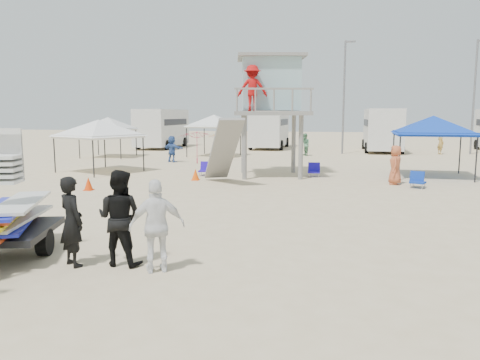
% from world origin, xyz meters
% --- Properties ---
extents(ground, '(140.00, 140.00, 0.00)m').
position_xyz_m(ground, '(0.00, 0.00, 0.00)').
color(ground, beige).
rests_on(ground, ground).
extents(surf_trailer, '(1.94, 2.78, 2.25)m').
position_xyz_m(surf_trailer, '(-3.61, 0.31, 0.92)').
color(surf_trailer, black).
rests_on(surf_trailer, ground).
extents(man_left, '(0.74, 0.68, 1.71)m').
position_xyz_m(man_left, '(-2.09, 0.01, 0.85)').
color(man_left, black).
rests_on(man_left, ground).
extents(man_mid, '(0.92, 0.73, 1.82)m').
position_xyz_m(man_mid, '(-1.24, 0.26, 0.91)').
color(man_mid, black).
rests_on(man_mid, ground).
extents(man_right, '(1.07, 0.82, 1.70)m').
position_xyz_m(man_right, '(-0.39, 0.01, 0.85)').
color(man_right, white).
rests_on(man_right, ground).
extents(lifeguard_tower, '(4.01, 4.01, 5.36)m').
position_xyz_m(lifeguard_tower, '(-0.44, 13.87, 4.00)').
color(lifeguard_tower, gray).
rests_on(lifeguard_tower, ground).
extents(canopy_blue, '(3.29, 3.29, 3.18)m').
position_xyz_m(canopy_blue, '(6.90, 14.93, 2.64)').
color(canopy_blue, black).
rests_on(canopy_blue, ground).
extents(canopy_white_a, '(4.18, 4.18, 2.98)m').
position_xyz_m(canopy_white_a, '(-8.84, 13.46, 2.43)').
color(canopy_white_a, black).
rests_on(canopy_white_a, ground).
extents(canopy_white_b, '(3.14, 3.14, 3.05)m').
position_xyz_m(canopy_white_b, '(-12.32, 21.08, 2.50)').
color(canopy_white_b, black).
rests_on(canopy_white_b, ground).
extents(canopy_white_c, '(3.36, 3.36, 3.22)m').
position_xyz_m(canopy_white_c, '(-5.61, 23.25, 2.67)').
color(canopy_white_c, black).
rests_on(canopy_white_c, ground).
extents(umbrella_a, '(2.36, 2.39, 1.91)m').
position_xyz_m(umbrella_a, '(-5.27, 18.20, 0.96)').
color(umbrella_a, red).
rests_on(umbrella_a, ground).
extents(umbrella_b, '(2.41, 2.42, 1.66)m').
position_xyz_m(umbrella_b, '(-4.84, 22.34, 0.83)').
color(umbrella_b, '#F8A416').
rests_on(umbrella_b, ground).
extents(cone_near, '(0.34, 0.34, 0.50)m').
position_xyz_m(cone_near, '(-6.43, 8.14, 0.25)').
color(cone_near, '#EB3A07').
rests_on(cone_near, ground).
extents(cone_far, '(0.34, 0.34, 0.50)m').
position_xyz_m(cone_far, '(-3.30, 11.59, 0.25)').
color(cone_far, '#FE5208').
rests_on(cone_far, ground).
extents(beach_chair_a, '(0.57, 0.61, 0.64)m').
position_xyz_m(beach_chair_a, '(-3.33, 13.25, 0.31)').
color(beach_chair_a, '#2510AE').
rests_on(beach_chair_a, ground).
extents(beach_chair_b, '(0.58, 0.62, 0.64)m').
position_xyz_m(beach_chair_b, '(1.67, 13.87, 0.31)').
color(beach_chair_b, '#1B10B0').
rests_on(beach_chair_b, ground).
extents(beach_chair_c, '(0.69, 0.76, 0.64)m').
position_xyz_m(beach_chair_c, '(5.80, 11.38, 0.31)').
color(beach_chair_c, '#0E319D').
rests_on(beach_chair_c, ground).
extents(rv_far_left, '(2.64, 6.80, 3.25)m').
position_xyz_m(rv_far_left, '(-12.00, 29.99, 1.80)').
color(rv_far_left, silver).
rests_on(rv_far_left, ground).
extents(rv_mid_left, '(2.65, 6.50, 3.25)m').
position_xyz_m(rv_mid_left, '(-3.00, 31.49, 1.80)').
color(rv_mid_left, silver).
rests_on(rv_mid_left, ground).
extents(rv_mid_right, '(2.64, 7.00, 3.25)m').
position_xyz_m(rv_mid_right, '(6.00, 29.99, 1.80)').
color(rv_mid_right, silver).
rests_on(rv_mid_right, ground).
extents(light_pole_left, '(0.14, 0.14, 8.00)m').
position_xyz_m(light_pole_left, '(3.00, 27.00, 4.00)').
color(light_pole_left, slate).
rests_on(light_pole_left, ground).
extents(light_pole_right, '(0.14, 0.14, 8.00)m').
position_xyz_m(light_pole_right, '(12.00, 28.50, 4.00)').
color(light_pole_right, slate).
rests_on(light_pole_right, ground).
extents(distant_beachgoers, '(17.94, 16.70, 1.62)m').
position_xyz_m(distant_beachgoers, '(-0.12, 19.97, 0.79)').
color(distant_beachgoers, '#365BA4').
rests_on(distant_beachgoers, ground).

